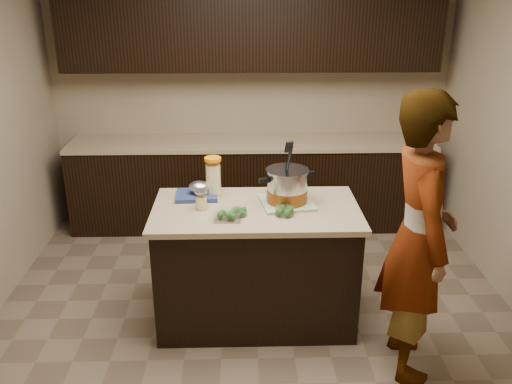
# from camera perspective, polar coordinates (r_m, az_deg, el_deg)

# --- Properties ---
(ground_plane) EXTENTS (4.00, 4.00, 0.00)m
(ground_plane) POSITION_cam_1_polar(r_m,az_deg,el_deg) (4.25, 0.00, -12.91)
(ground_plane) COLOR brown
(ground_plane) RESTS_ON ground
(room_shell) EXTENTS (4.04, 4.04, 2.72)m
(room_shell) POSITION_cam_1_polar(r_m,az_deg,el_deg) (3.57, 0.00, 10.43)
(room_shell) COLOR tan
(room_shell) RESTS_ON ground
(back_cabinets) EXTENTS (3.60, 0.63, 2.33)m
(back_cabinets) POSITION_cam_1_polar(r_m,az_deg,el_deg) (5.44, -0.50, 5.95)
(back_cabinets) COLOR black
(back_cabinets) RESTS_ON ground
(island) EXTENTS (1.46, 0.81, 0.90)m
(island) POSITION_cam_1_polar(r_m,az_deg,el_deg) (4.01, 0.00, -7.57)
(island) COLOR black
(island) RESTS_ON ground
(dish_towel) EXTENTS (0.41, 0.41, 0.02)m
(dish_towel) POSITION_cam_1_polar(r_m,az_deg,el_deg) (3.88, 3.25, -1.09)
(dish_towel) COLOR #619065
(dish_towel) RESTS_ON island
(stock_pot) EXTENTS (0.41, 0.39, 0.43)m
(stock_pot) POSITION_cam_1_polar(r_m,az_deg,el_deg) (3.84, 3.28, 0.44)
(stock_pot) COLOR #B7B7BC
(stock_pot) RESTS_ON dish_towel
(lemonade_pitcher) EXTENTS (0.13, 0.13, 0.30)m
(lemonade_pitcher) POSITION_cam_1_polar(r_m,az_deg,el_deg) (3.98, -4.52, 1.42)
(lemonade_pitcher) COLOR #F2E493
(lemonade_pitcher) RESTS_ON island
(mason_jar) EXTENTS (0.10, 0.10, 0.14)m
(mason_jar) POSITION_cam_1_polar(r_m,az_deg,el_deg) (3.79, -5.78, -0.88)
(mason_jar) COLOR #F2E493
(mason_jar) RESTS_ON island
(broccoli_tub_left) EXTENTS (0.13, 0.13, 0.05)m
(broccoli_tub_left) POSITION_cam_1_polar(r_m,az_deg,el_deg) (3.68, -1.76, -2.13)
(broccoli_tub_left) COLOR silver
(broccoli_tub_left) RESTS_ON island
(broccoli_tub_right) EXTENTS (0.14, 0.14, 0.06)m
(broccoli_tub_right) POSITION_cam_1_polar(r_m,az_deg,el_deg) (3.69, 3.02, -2.08)
(broccoli_tub_right) COLOR silver
(broccoli_tub_right) RESTS_ON island
(broccoli_tub_rect) EXTENTS (0.19, 0.15, 0.07)m
(broccoli_tub_rect) POSITION_cam_1_polar(r_m,az_deg,el_deg) (3.62, -3.04, -2.51)
(broccoli_tub_rect) COLOR silver
(broccoli_tub_rect) RESTS_ON island
(blue_tray) EXTENTS (0.32, 0.26, 0.12)m
(blue_tray) POSITION_cam_1_polar(r_m,az_deg,el_deg) (4.00, -6.13, -0.01)
(blue_tray) COLOR navy
(blue_tray) RESTS_ON island
(person) EXTENTS (0.47, 0.69, 1.84)m
(person) POSITION_cam_1_polar(r_m,az_deg,el_deg) (3.47, 16.71, -4.70)
(person) COLOR gray
(person) RESTS_ON ground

